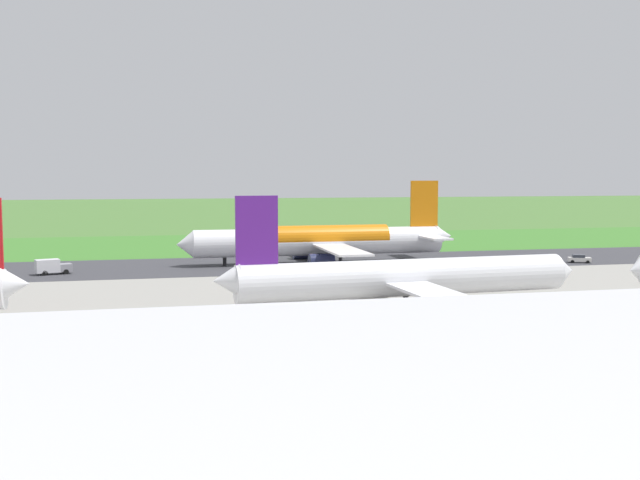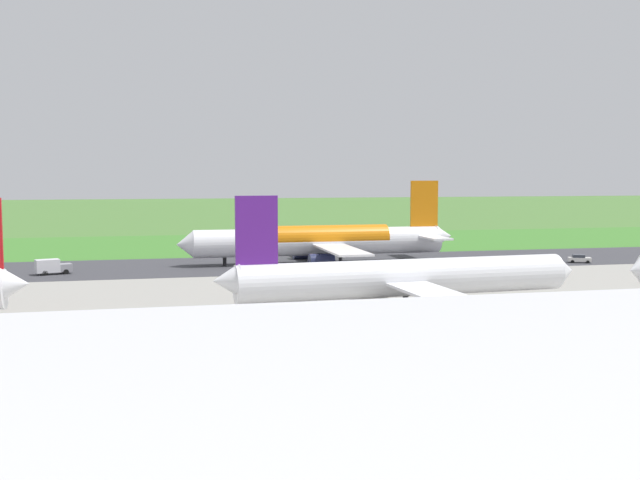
% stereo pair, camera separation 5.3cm
% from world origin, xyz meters
% --- Properties ---
extents(ground_plane, '(800.00, 800.00, 0.00)m').
position_xyz_m(ground_plane, '(0.00, 0.00, 0.00)').
color(ground_plane, '#477233').
extents(runway_asphalt, '(600.00, 28.88, 0.06)m').
position_xyz_m(runway_asphalt, '(0.00, 0.00, 0.03)').
color(runway_asphalt, '#38383D').
rests_on(runway_asphalt, ground).
extents(apron_concrete, '(440.00, 110.00, 0.05)m').
position_xyz_m(apron_concrete, '(0.00, 50.55, 0.03)').
color(apron_concrete, gray).
rests_on(apron_concrete, ground).
extents(grass_verge_foreground, '(600.00, 80.00, 0.04)m').
position_xyz_m(grass_verge_foreground, '(0.00, -32.73, 0.02)').
color(grass_verge_foreground, '#3C782B').
rests_on(grass_verge_foreground, ground).
extents(airliner_main, '(53.99, 44.05, 15.88)m').
position_xyz_m(airliner_main, '(-10.93, -0.00, 4.35)').
color(airliner_main, white).
rests_on(airliner_main, ground).
extents(airliner_parked_mid, '(49.46, 40.46, 14.43)m').
position_xyz_m(airliner_parked_mid, '(-10.65, 47.98, 3.94)').
color(airliner_parked_mid, white).
rests_on(airliner_parked_mid, ground).
extents(service_truck_baggage, '(6.21, 3.91, 2.65)m').
position_xyz_m(service_truck_baggage, '(37.43, 5.60, 1.40)').
color(service_truck_baggage, gray).
rests_on(service_truck_baggage, ground).
extents(service_car_followme, '(4.57, 3.35, 1.62)m').
position_xyz_m(service_car_followme, '(-59.42, 10.44, 0.84)').
color(service_car_followme, silver).
rests_on(service_car_followme, ground).
extents(no_stopping_sign, '(0.60, 0.10, 2.41)m').
position_xyz_m(no_stopping_sign, '(-4.26, -37.28, 1.44)').
color(no_stopping_sign, slate).
rests_on(no_stopping_sign, ground).
extents(traffic_cone_orange, '(0.40, 0.40, 0.55)m').
position_xyz_m(traffic_cone_orange, '(1.81, -35.47, 0.28)').
color(traffic_cone_orange, orange).
rests_on(traffic_cone_orange, ground).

